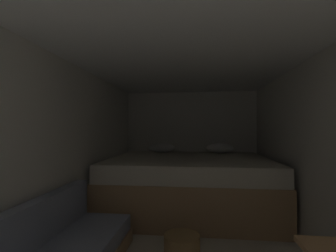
% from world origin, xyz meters
% --- Properties ---
extents(wall_back, '(2.72, 0.05, 2.05)m').
position_xyz_m(wall_back, '(0.00, 4.77, 1.02)').
color(wall_back, silver).
rests_on(wall_back, ground).
extents(wall_left, '(0.05, 5.28, 2.05)m').
position_xyz_m(wall_left, '(-1.34, 2.10, 1.02)').
color(wall_left, silver).
rests_on(wall_left, ground).
extents(wall_right, '(0.05, 5.28, 2.05)m').
position_xyz_m(wall_right, '(1.34, 2.10, 1.02)').
color(wall_right, silver).
rests_on(wall_right, ground).
extents(ceiling_slab, '(2.72, 5.28, 0.05)m').
position_xyz_m(ceiling_slab, '(0.00, 2.10, 2.07)').
color(ceiling_slab, white).
rests_on(ceiling_slab, wall_left).
extents(bed, '(2.50, 2.05, 1.01)m').
position_xyz_m(bed, '(0.00, 3.68, 0.42)').
color(bed, tan).
rests_on(bed, ground).
extents(wicker_basket, '(0.35, 0.35, 0.26)m').
position_xyz_m(wicker_basket, '(-0.03, 2.08, 0.13)').
color(wicker_basket, olive).
rests_on(wicker_basket, ground).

